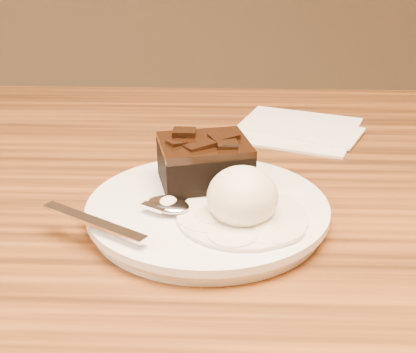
{
  "coord_description": "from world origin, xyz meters",
  "views": [
    {
      "loc": [
        0.09,
        -0.51,
        1.01
      ],
      "look_at": [
        0.07,
        -0.03,
        0.79
      ],
      "focal_mm": 50.52,
      "sensor_mm": 36.0,
      "label": 1
    }
  ],
  "objects_px": {
    "spoon": "(168,206)",
    "napkin": "(296,129)",
    "plate": "(208,212)",
    "brownie": "(204,166)",
    "ice_cream_scoop": "(243,196)"
  },
  "relations": [
    {
      "from": "plate",
      "to": "ice_cream_scoop",
      "type": "bearing_deg",
      "value": -42.79
    },
    {
      "from": "spoon",
      "to": "plate",
      "type": "bearing_deg",
      "value": -31.61
    },
    {
      "from": "ice_cream_scoop",
      "to": "napkin",
      "type": "relative_size",
      "value": 0.44
    },
    {
      "from": "spoon",
      "to": "napkin",
      "type": "distance_m",
      "value": 0.3
    },
    {
      "from": "spoon",
      "to": "napkin",
      "type": "relative_size",
      "value": 1.11
    },
    {
      "from": "plate",
      "to": "napkin",
      "type": "relative_size",
      "value": 1.48
    },
    {
      "from": "brownie",
      "to": "napkin",
      "type": "relative_size",
      "value": 0.56
    },
    {
      "from": "ice_cream_scoop",
      "to": "spoon",
      "type": "xyz_separation_m",
      "value": [
        -0.06,
        0.01,
        -0.02
      ]
    },
    {
      "from": "plate",
      "to": "brownie",
      "type": "xyz_separation_m",
      "value": [
        -0.0,
        0.04,
        0.03
      ]
    },
    {
      "from": "ice_cream_scoop",
      "to": "spoon",
      "type": "height_order",
      "value": "ice_cream_scoop"
    },
    {
      "from": "brownie",
      "to": "spoon",
      "type": "distance_m",
      "value": 0.07
    },
    {
      "from": "ice_cream_scoop",
      "to": "spoon",
      "type": "relative_size",
      "value": 0.39
    },
    {
      "from": "plate",
      "to": "napkin",
      "type": "distance_m",
      "value": 0.27
    },
    {
      "from": "plate",
      "to": "napkin",
      "type": "height_order",
      "value": "plate"
    },
    {
      "from": "ice_cream_scoop",
      "to": "napkin",
      "type": "height_order",
      "value": "ice_cream_scoop"
    }
  ]
}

